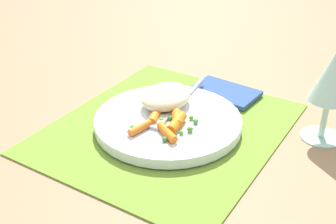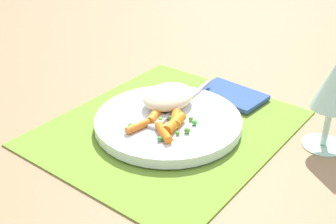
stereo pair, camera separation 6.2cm
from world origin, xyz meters
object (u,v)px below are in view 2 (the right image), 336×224
(wine_glass, at_px, (335,86))
(napkin, at_px, (231,95))
(carrot_portion, at_px, (164,123))
(fork, at_px, (178,107))
(plate, at_px, (168,121))
(rice_mound, at_px, (168,97))

(wine_glass, distance_m, napkin, 0.23)
(carrot_portion, relative_size, napkin, 0.79)
(fork, height_order, napkin, fork)
(wine_glass, bearing_deg, napkin, -103.75)
(plate, relative_size, wine_glass, 1.61)
(rice_mound, height_order, carrot_portion, rice_mound)
(fork, relative_size, wine_glass, 1.33)
(carrot_portion, height_order, napkin, carrot_portion)
(plate, bearing_deg, rice_mound, -143.22)
(fork, bearing_deg, carrot_portion, 15.77)
(carrot_portion, relative_size, fork, 0.48)
(plate, xyz_separation_m, wine_glass, (-0.11, 0.23, 0.09))
(plate, relative_size, fork, 1.21)
(rice_mound, height_order, wine_glass, wine_glass)
(napkin, bearing_deg, plate, -10.52)
(carrot_portion, xyz_separation_m, fork, (-0.06, -0.02, -0.00))
(fork, bearing_deg, rice_mound, -93.91)
(plate, xyz_separation_m, rice_mound, (-0.03, -0.03, 0.03))
(carrot_portion, distance_m, fork, 0.06)
(rice_mound, bearing_deg, carrot_portion, 32.13)
(wine_glass, bearing_deg, fork, -71.55)
(carrot_portion, height_order, fork, carrot_portion)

